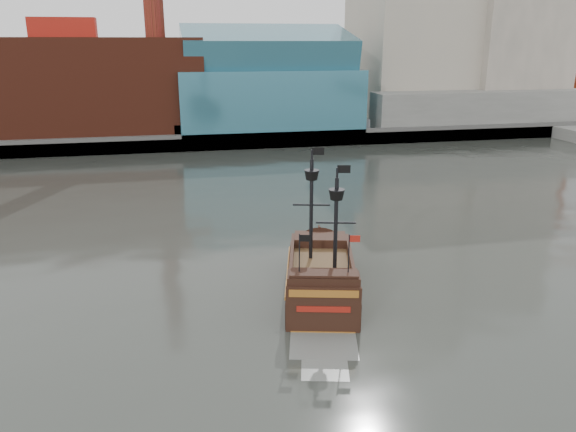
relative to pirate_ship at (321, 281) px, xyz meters
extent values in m
plane|color=#242622|center=(-2.40, -8.09, -0.95)|extent=(400.00, 400.00, 0.00)
cube|color=slate|center=(-2.40, 83.91, 0.05)|extent=(220.00, 60.00, 2.00)
cube|color=#4C4C49|center=(-2.40, 54.41, 0.35)|extent=(220.00, 1.00, 2.60)
cube|color=maroon|center=(-24.40, 63.91, 8.55)|extent=(42.00, 18.00, 15.00)
cube|color=#306C80|center=(7.60, 61.91, 6.05)|extent=(30.00, 16.00, 10.00)
cube|color=#AEA092|center=(55.60, 67.91, 20.05)|extent=(18.00, 18.00, 38.00)
cube|color=slate|center=(45.60, 57.91, 4.05)|extent=(40.00, 6.00, 6.00)
cube|color=#306C80|center=(7.60, 61.91, 14.05)|extent=(28.00, 14.94, 8.78)
cube|color=slate|center=(75.60, 73.91, 2.55)|extent=(4.00, 4.00, 3.00)
cube|color=slate|center=(85.60, 83.91, 2.55)|extent=(4.00, 4.00, 3.00)
cube|color=black|center=(0.06, 0.24, -0.41)|extent=(7.00, 11.55, 2.34)
cube|color=#4C331B|center=(0.06, 0.24, 0.89)|extent=(6.30, 10.40, 0.27)
cube|color=black|center=(1.12, 4.42, 1.21)|extent=(4.23, 3.03, 0.90)
cube|color=black|center=(-1.08, -4.29, 1.57)|extent=(4.49, 2.44, 1.62)
cube|color=black|center=(-1.29, -5.09, 0.13)|extent=(4.32, 1.30, 3.59)
cube|color=#A3611F|center=(-1.32, -5.21, 1.57)|extent=(3.94, 1.06, 0.45)
cube|color=maroon|center=(-1.32, -5.21, 0.58)|extent=(3.07, 0.84, 0.36)
cylinder|color=black|center=(-0.31, 1.72, 4.53)|extent=(0.31, 0.31, 7.01)
cylinder|color=black|center=(0.45, -1.52, 4.26)|extent=(0.31, 0.31, 6.47)
cone|color=black|center=(-0.31, 1.72, 6.96)|extent=(1.20, 1.20, 0.63)
cone|color=black|center=(0.45, -1.52, 6.42)|extent=(1.20, 1.20, 0.63)
cube|color=black|center=(0.09, 1.63, 8.57)|extent=(0.79, 0.22, 0.49)
cube|color=black|center=(0.84, -1.62, 8.04)|extent=(0.79, 0.22, 0.49)
cube|color=gray|center=(-1.66, -6.55, -0.94)|extent=(4.49, 4.07, 0.01)
camera|label=1|loc=(-9.61, -33.64, 15.50)|focal=35.00mm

